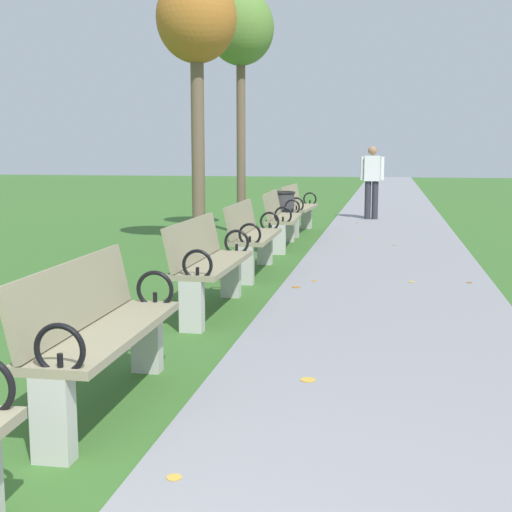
# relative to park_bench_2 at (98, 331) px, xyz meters

# --- Properties ---
(paved_walkway) EXTENTS (2.42, 44.00, 0.02)m
(paved_walkway) POSITION_rel_park_bench_2_xyz_m (1.71, 15.78, -0.48)
(paved_walkway) COLOR gray
(paved_walkway) RESTS_ON ground
(park_bench_2) EXTENTS (0.50, 1.61, 0.90)m
(park_bench_2) POSITION_rel_park_bench_2_xyz_m (0.00, 0.00, 0.00)
(park_bench_2) COLOR gray
(park_bench_2) RESTS_ON ground
(park_bench_3) EXTENTS (0.48, 1.60, 0.90)m
(park_bench_3) POSITION_rel_park_bench_2_xyz_m (-0.00, 2.61, 0.00)
(park_bench_3) COLOR gray
(park_bench_3) RESTS_ON ground
(park_bench_4) EXTENTS (0.50, 1.61, 0.90)m
(park_bench_4) POSITION_rel_park_bench_2_xyz_m (-0.00, 4.82, 0.00)
(park_bench_4) COLOR gray
(park_bench_4) RESTS_ON ground
(park_bench_5) EXTENTS (0.54, 1.62, 0.90)m
(park_bench_5) POSITION_rel_park_bench_2_xyz_m (0.00, 7.26, 0.00)
(park_bench_5) COLOR gray
(park_bench_5) RESTS_ON ground
(park_bench_6) EXTENTS (0.55, 1.62, 0.90)m
(park_bench_6) POSITION_rel_park_bench_2_xyz_m (0.00, 9.37, 0.00)
(park_bench_6) COLOR gray
(park_bench_6) RESTS_ON ground
(tree_1) EXTENTS (1.23, 1.23, 4.23)m
(tree_1) POSITION_rel_park_bench_2_xyz_m (-1.27, 6.95, 2.95)
(tree_1) COLOR brown
(tree_1) RESTS_ON ground
(tree_2) EXTENTS (1.20, 1.20, 4.39)m
(tree_2) POSITION_rel_park_bench_2_xyz_m (-1.01, 9.01, 3.15)
(tree_2) COLOR brown
(tree_2) RESTS_ON ground
(pedestrian_walking) EXTENTS (0.53, 0.23, 1.62)m
(pedestrian_walking) POSITION_rel_park_bench_2_xyz_m (1.31, 12.15, 0.44)
(pedestrian_walking) COLOR #2D2D38
(pedestrian_walking) RESTS_ON paved_walkway
(trash_bin) EXTENTS (0.48, 0.48, 0.84)m
(trash_bin) POSITION_rel_park_bench_2_xyz_m (-0.15, 8.32, -0.06)
(trash_bin) COLOR #38383D
(trash_bin) RESTS_ON ground
(scattered_leaves) EXTENTS (4.46, 14.29, 0.02)m
(scattered_leaves) POSITION_rel_park_bench_2_xyz_m (0.46, 1.88, -0.47)
(scattered_leaves) COLOR brown
(scattered_leaves) RESTS_ON ground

